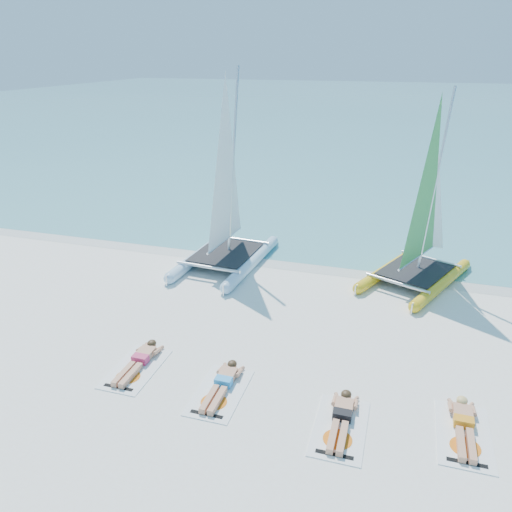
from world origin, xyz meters
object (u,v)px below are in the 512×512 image
(towel_b, at_px, (220,392))
(towel_d, at_px, (464,435))
(catamaran_yellow, at_px, (427,221))
(towel_a, at_px, (136,368))
(catamaran_blue, at_px, (226,208))
(towel_c, at_px, (340,427))
(sunbather_b, at_px, (223,383))
(sunbather_a, at_px, (139,360))
(sunbather_c, at_px, (342,417))
(sunbather_d, at_px, (464,424))

(towel_b, distance_m, towel_d, 4.94)
(catamaran_yellow, bearing_deg, towel_a, -107.21)
(catamaran_blue, height_order, towel_c, catamaran_blue)
(towel_b, xyz_separation_m, sunbather_b, (-0.00, 0.19, 0.11))
(towel_b, relative_size, towel_c, 1.00)
(sunbather_b, bearing_deg, towel_a, 178.51)
(catamaran_blue, relative_size, towel_c, 3.58)
(sunbather_a, xyz_separation_m, towel_d, (7.11, -0.28, -0.11))
(towel_a, xyz_separation_m, sunbather_b, (2.17, -0.06, 0.11))
(towel_a, xyz_separation_m, towel_b, (2.17, -0.25, 0.00))
(towel_a, distance_m, towel_d, 7.11)
(sunbather_c, bearing_deg, towel_a, 175.36)
(sunbather_a, bearing_deg, towel_c, -9.14)
(sunbather_c, bearing_deg, towel_c, -90.00)
(sunbather_b, xyz_separation_m, towel_d, (4.93, -0.03, -0.11))
(catamaran_yellow, relative_size, sunbather_c, 3.53)
(catamaran_blue, height_order, towel_a, catamaran_blue)
(sunbather_a, xyz_separation_m, towel_c, (4.81, -0.77, -0.11))
(towel_b, bearing_deg, sunbather_b, 90.00)
(sunbather_b, bearing_deg, sunbather_d, 1.85)
(catamaran_yellow, height_order, sunbather_d, catamaran_yellow)
(sunbather_a, bearing_deg, towel_a, -90.00)
(catamaran_blue, bearing_deg, towel_a, -84.67)
(towel_c, bearing_deg, sunbather_a, 170.86)
(towel_a, bearing_deg, sunbather_b, -1.49)
(catamaran_blue, distance_m, towel_b, 7.46)
(catamaran_blue, distance_m, towel_d, 10.03)
(towel_a, distance_m, towel_c, 4.85)
(sunbather_c, bearing_deg, towel_b, 176.92)
(catamaran_blue, distance_m, sunbather_a, 6.64)
(towel_b, distance_m, towel_c, 2.66)
(sunbather_b, relative_size, towel_d, 0.93)
(sunbather_b, height_order, sunbather_d, same)
(catamaran_yellow, xyz_separation_m, towel_d, (0.82, -7.37, -1.91))
(sunbather_d, bearing_deg, sunbather_c, -167.87)
(catamaran_yellow, height_order, sunbather_a, catamaran_yellow)
(sunbather_d, bearing_deg, towel_b, -175.92)
(towel_a, distance_m, towel_b, 2.19)
(catamaran_blue, height_order, towel_d, catamaran_blue)
(sunbather_a, relative_size, sunbather_b, 1.00)
(sunbather_b, xyz_separation_m, towel_c, (2.64, -0.53, -0.11))
(towel_a, distance_m, sunbather_c, 4.83)
(catamaran_blue, height_order, sunbather_c, catamaran_blue)
(towel_d, bearing_deg, sunbather_b, 179.62)
(catamaran_yellow, xyz_separation_m, sunbather_b, (-4.12, -7.34, -1.80))
(catamaran_blue, height_order, sunbather_d, catamaran_blue)
(catamaran_blue, height_order, sunbather_b, catamaran_blue)
(sunbather_a, bearing_deg, sunbather_d, -0.72)
(catamaran_blue, distance_m, sunbather_c, 8.74)
(catamaran_yellow, height_order, towel_b, catamaran_yellow)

